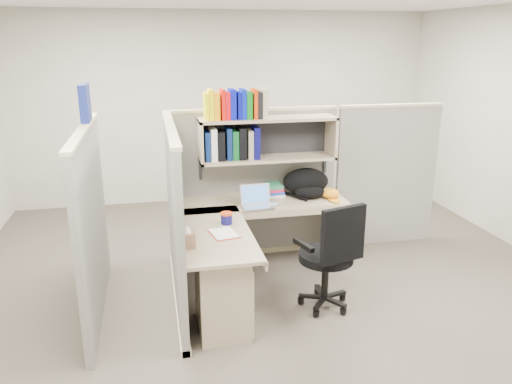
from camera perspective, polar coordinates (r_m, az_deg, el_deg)
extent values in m
plane|color=#36302A|center=(4.90, 1.97, -11.15)|extent=(6.00, 6.00, 0.00)
plane|color=#A9A398|center=(7.32, -3.64, 9.52)|extent=(6.00, 0.00, 6.00)
plane|color=#A9A398|center=(1.86, 26.25, -16.41)|extent=(6.00, 0.00, 6.00)
cube|color=slate|center=(5.41, -0.23, 0.82)|extent=(1.80, 0.06, 1.60)
cube|color=tan|center=(5.24, -0.24, 9.41)|extent=(1.80, 0.08, 0.03)
cube|color=slate|center=(4.45, -9.25, -3.06)|extent=(0.06, 1.80, 1.60)
cube|color=tan|center=(4.24, -9.78, 7.32)|extent=(0.08, 1.80, 0.03)
cube|color=slate|center=(4.48, -18.23, -3.59)|extent=(0.06, 1.80, 1.60)
cube|color=slate|center=(5.91, 14.66, 1.68)|extent=(1.20, 0.06, 1.60)
cube|color=navy|center=(4.59, -18.97, 9.60)|extent=(0.07, 0.27, 0.32)
cube|color=white|center=(4.48, -9.18, 2.43)|extent=(0.00, 0.21, 0.28)
cube|color=gray|center=(5.07, 1.35, 8.36)|extent=(1.40, 0.34, 0.03)
cube|color=gray|center=(5.15, 1.31, 3.85)|extent=(1.40, 0.34, 0.03)
cube|color=gray|center=(5.00, -6.37, 5.74)|extent=(0.03, 0.34, 0.44)
cube|color=gray|center=(5.31, 8.59, 6.32)|extent=(0.03, 0.34, 0.44)
cube|color=black|center=(5.26, 0.93, 6.42)|extent=(1.38, 0.01, 0.41)
cube|color=#E4DD04|center=(4.93, -5.72, 9.72)|extent=(0.03, 0.20, 0.26)
cube|color=yellow|center=(4.93, -5.22, 9.92)|extent=(0.05, 0.20, 0.29)
cube|color=orange|center=(4.94, -4.60, 9.77)|extent=(0.06, 0.20, 0.26)
cube|color=red|center=(4.95, -3.87, 9.97)|extent=(0.04, 0.20, 0.29)
cube|color=red|center=(4.96, -3.37, 9.82)|extent=(0.05, 0.20, 0.26)
cube|color=#050DA1|center=(4.96, -2.76, 10.01)|extent=(0.06, 0.20, 0.29)
cube|color=#040887|center=(4.97, -2.03, 9.86)|extent=(0.04, 0.20, 0.26)
cube|color=#05189F|center=(4.98, -1.53, 10.05)|extent=(0.04, 0.20, 0.29)
cube|color=#076614|center=(4.99, -0.93, 9.90)|extent=(0.06, 0.20, 0.26)
cube|color=#C83204|center=(5.00, -0.21, 10.09)|extent=(0.04, 0.20, 0.29)
cube|color=black|center=(5.01, 0.28, 9.93)|extent=(0.05, 0.20, 0.26)
cube|color=tan|center=(5.02, 0.88, 10.11)|extent=(0.06, 0.20, 0.29)
cube|color=#081C52|center=(5.03, -5.64, 5.32)|extent=(0.05, 0.24, 0.29)
cube|color=silver|center=(5.04, -4.94, 5.52)|extent=(0.06, 0.24, 0.32)
cube|color=black|center=(5.05, -4.12, 5.39)|extent=(0.07, 0.24, 0.29)
cube|color=#071946|center=(5.06, -3.20, 5.61)|extent=(0.05, 0.24, 0.32)
cube|color=#0A461D|center=(5.07, -2.51, 5.47)|extent=(0.06, 0.24, 0.29)
cube|color=black|center=(5.08, -1.70, 5.68)|extent=(0.07, 0.24, 0.32)
cube|color=gray|center=(5.10, -0.79, 5.55)|extent=(0.05, 0.24, 0.29)
cube|color=#07074B|center=(5.11, -0.11, 5.75)|extent=(0.06, 0.24, 0.32)
cube|color=gray|center=(5.12, 0.53, -1.11)|extent=(1.74, 0.60, 0.03)
cube|color=gray|center=(4.32, -4.67, -4.74)|extent=(0.60, 1.34, 0.03)
cube|color=gray|center=(4.86, 1.29, -2.58)|extent=(1.74, 0.02, 0.07)
cube|color=gray|center=(4.38, -0.75, -4.87)|extent=(0.02, 1.34, 0.07)
cube|color=gray|center=(4.16, -3.90, -11.30)|extent=(0.40, 0.55, 0.68)
cube|color=tan|center=(4.10, -1.02, -8.58)|extent=(0.02, 0.50, 0.16)
cube|color=tan|center=(4.19, -1.01, -10.80)|extent=(0.02, 0.50, 0.16)
cube|color=tan|center=(4.29, -0.99, -13.39)|extent=(0.02, 0.50, 0.22)
cube|color=#B2B2B7|center=(4.11, -0.88, -8.57)|extent=(0.01, 0.12, 0.01)
cube|color=gray|center=(5.49, 8.64, -4.07)|extent=(0.03, 0.55, 0.70)
cylinder|color=#0F0E52|center=(4.48, -3.39, -3.09)|extent=(0.10, 0.10, 0.09)
cylinder|color=red|center=(4.46, -3.40, -2.48)|extent=(0.11, 0.11, 0.02)
ellipsoid|color=#90A3CD|center=(4.95, 2.04, -1.41)|extent=(0.10, 0.08, 0.03)
cylinder|color=white|center=(5.24, -0.30, 0.02)|extent=(0.08, 0.08, 0.09)
cylinder|color=black|center=(4.45, 8.00, -7.30)|extent=(0.48, 0.48, 0.07)
cube|color=black|center=(4.18, 9.92, -4.85)|extent=(0.42, 0.17, 0.48)
cylinder|color=black|center=(4.54, 7.90, -9.59)|extent=(0.06, 0.06, 0.42)
cylinder|color=black|center=(4.65, 7.77, -12.24)|extent=(0.46, 0.46, 0.10)
cube|color=black|center=(4.26, 5.45, -6.05)|extent=(0.12, 0.27, 0.04)
cube|color=black|center=(4.53, 10.57, -4.85)|extent=(0.12, 0.27, 0.04)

